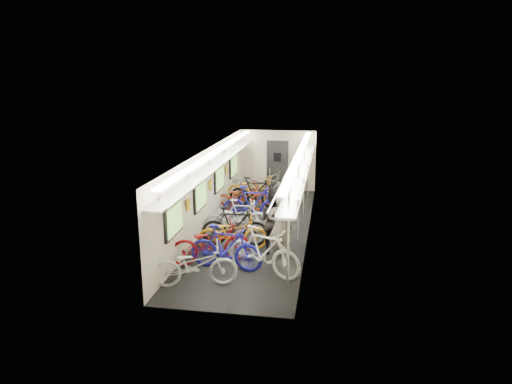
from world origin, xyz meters
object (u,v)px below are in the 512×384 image
(bicycle_0, at_px, (195,265))
(backpack, at_px, (290,200))
(passenger_near, at_px, (280,228))
(passenger_mid, at_px, (273,221))
(bicycle_1, at_px, (226,248))

(bicycle_0, bearing_deg, backpack, -48.52)
(bicycle_0, distance_m, backpack, 3.39)
(passenger_near, height_order, passenger_mid, passenger_mid)
(bicycle_0, xyz_separation_m, passenger_near, (1.67, 1.67, 0.38))
(bicycle_1, distance_m, passenger_mid, 1.58)
(bicycle_0, relative_size, passenger_mid, 1.06)
(backpack, bearing_deg, passenger_mid, -127.84)
(bicycle_1, xyz_separation_m, passenger_mid, (0.95, 1.22, 0.33))
(passenger_near, xyz_separation_m, backpack, (0.12, 1.10, 0.42))
(passenger_near, distance_m, backpack, 1.18)
(bicycle_0, height_order, passenger_near, passenger_near)
(bicycle_1, height_order, passenger_mid, passenger_mid)
(bicycle_0, height_order, backpack, backpack)
(bicycle_0, xyz_separation_m, backpack, (1.79, 2.77, 0.80))
(passenger_near, bearing_deg, bicycle_0, 43.16)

